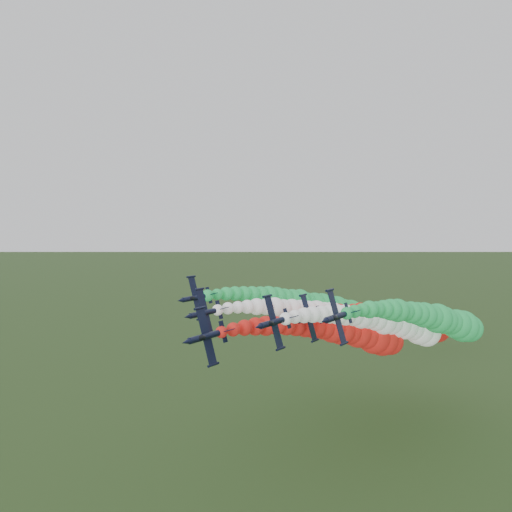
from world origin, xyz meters
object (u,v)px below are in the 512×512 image
object	(u,v)px
jet_outer_left	(318,306)
jet_inner_left	(337,318)
jet_trail	(409,321)
jet_lead	(354,334)
jet_inner_right	(394,324)
jet_outer_right	(440,320)

from	to	relation	value
jet_outer_left	jet_inner_left	bearing A→B (deg)	-37.55
jet_inner_left	jet_trail	distance (m)	24.09
jet_lead	jet_inner_left	bearing A→B (deg)	131.73
jet_inner_right	jet_trail	bearing A→B (deg)	95.54
jet_lead	jet_inner_right	distance (m)	13.98
jet_trail	jet_outer_right	bearing A→B (deg)	-43.95
jet_lead	jet_inner_right	bearing A→B (deg)	62.71
jet_inner_left	jet_trail	bearing A→B (deg)	48.45
jet_inner_left	jet_outer_right	size ratio (longest dim) A/B	1.01
jet_lead	jet_trail	size ratio (longest dim) A/B	0.99
jet_inner_right	jet_trail	xyz separation A→B (m)	(-1.77, 18.29, -2.27)
jet_outer_right	jet_outer_left	bearing A→B (deg)	175.49
jet_trail	jet_inner_right	bearing A→B (deg)	-84.46
jet_inner_left	jet_trail	world-z (taller)	jet_inner_left
jet_outer_right	jet_inner_left	bearing A→B (deg)	-169.00
jet_outer_right	jet_inner_right	bearing A→B (deg)	-151.87
jet_trail	jet_outer_left	bearing A→B (deg)	-161.37
jet_lead	jet_outer_right	size ratio (longest dim) A/B	1.00
jet_inner_right	jet_trail	world-z (taller)	jet_inner_right
jet_lead	jet_outer_right	world-z (taller)	jet_outer_right
jet_outer_left	jet_outer_right	xyz separation A→B (m)	(40.14, -3.17, 0.30)
jet_inner_right	jet_inner_left	bearing A→B (deg)	178.94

